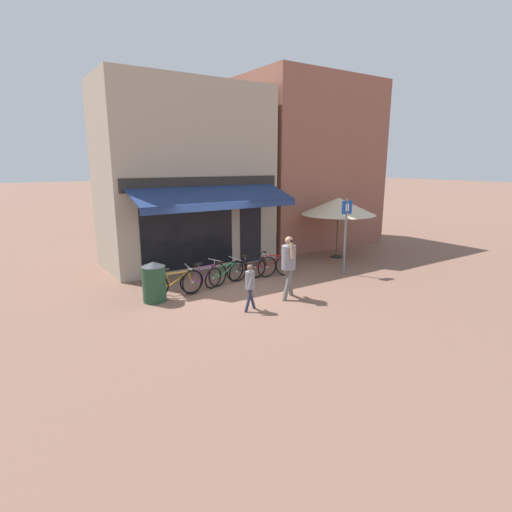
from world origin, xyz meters
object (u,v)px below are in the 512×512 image
(bicycle_purple, at_px, (205,278))
(parking_sign, at_px, (346,229))
(pedestrian_child, at_px, (250,282))
(litter_bin, at_px, (154,282))
(bicycle_black, at_px, (252,268))
(cafe_parasol, at_px, (338,206))
(bicycle_orange, at_px, (174,284))
(bicycle_red, at_px, (270,265))
(pedestrian_adult, at_px, (289,261))
(bicycle_green, at_px, (225,274))

(bicycle_purple, xyz_separation_m, parking_sign, (4.68, -0.99, 1.15))
(pedestrian_child, relative_size, litter_bin, 1.10)
(bicycle_black, xyz_separation_m, litter_bin, (-3.32, -0.26, 0.17))
(bicycle_black, distance_m, cafe_parasol, 4.84)
(bicycle_black, distance_m, litter_bin, 3.33)
(bicycle_black, bearing_deg, parking_sign, -15.86)
(bicycle_orange, xyz_separation_m, bicycle_purple, (0.97, 0.04, 0.01))
(bicycle_red, relative_size, pedestrian_adult, 0.99)
(bicycle_black, height_order, cafe_parasol, cafe_parasol)
(bicycle_green, xyz_separation_m, parking_sign, (3.93, -1.14, 1.19))
(parking_sign, bearing_deg, litter_bin, 171.80)
(bicycle_orange, bearing_deg, cafe_parasol, 10.77)
(bicycle_purple, bearing_deg, cafe_parasol, -6.57)
(bicycle_green, distance_m, bicycle_red, 1.71)
(bicycle_green, distance_m, bicycle_black, 1.01)
(pedestrian_adult, relative_size, pedestrian_child, 1.45)
(bicycle_green, bearing_deg, bicycle_orange, 169.93)
(bicycle_orange, xyz_separation_m, pedestrian_child, (1.18, -2.05, 0.36))
(bicycle_orange, distance_m, pedestrian_child, 2.40)
(bicycle_purple, distance_m, bicycle_black, 1.76)
(pedestrian_adult, distance_m, cafe_parasol, 5.49)
(bicycle_orange, distance_m, pedestrian_adult, 3.24)
(bicycle_orange, height_order, bicycle_red, bicycle_red)
(cafe_parasol, bearing_deg, bicycle_green, -172.00)
(pedestrian_child, distance_m, parking_sign, 4.68)
(bicycle_orange, xyz_separation_m, parking_sign, (5.66, -0.95, 1.16))
(bicycle_purple, distance_m, bicycle_green, 0.76)
(bicycle_black, height_order, bicycle_red, bicycle_red)
(bicycle_orange, relative_size, cafe_parasol, 0.61)
(bicycle_green, bearing_deg, bicycle_black, -15.12)
(bicycle_green, relative_size, parking_sign, 0.65)
(bicycle_black, distance_m, bicycle_red, 0.70)
(bicycle_purple, distance_m, bicycle_red, 2.46)
(litter_bin, xyz_separation_m, parking_sign, (6.25, -0.90, 0.99))
(parking_sign, bearing_deg, pedestrian_adult, -164.02)
(bicycle_purple, xyz_separation_m, bicycle_black, (1.75, 0.17, -0.01))
(pedestrian_adult, xyz_separation_m, cafe_parasol, (4.63, 2.79, 0.97))
(bicycle_red, bearing_deg, bicycle_green, -161.80)
(pedestrian_child, bearing_deg, litter_bin, -46.52)
(bicycle_red, distance_m, parking_sign, 2.76)
(pedestrian_adult, distance_m, pedestrian_child, 1.45)
(litter_bin, relative_size, parking_sign, 0.43)
(parking_sign, bearing_deg, cafe_parasol, 50.90)
(bicycle_red, xyz_separation_m, litter_bin, (-4.02, -0.23, 0.17))
(bicycle_green, bearing_deg, litter_bin, 169.58)
(bicycle_red, relative_size, parking_sign, 0.68)
(bicycle_orange, distance_m, litter_bin, 0.62)
(litter_bin, bearing_deg, parking_sign, -8.20)
(bicycle_black, distance_m, pedestrian_adult, 2.16)
(bicycle_black, bearing_deg, bicycle_red, 3.44)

